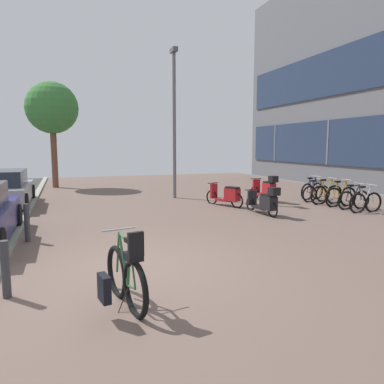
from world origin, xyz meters
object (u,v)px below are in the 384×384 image
(bicycle_rack_04, at_px, (316,193))
(street_tree, at_px, (52,109))
(lamp_post, at_px, (174,117))
(bollard_far, at_px, (27,223))
(bicycle_rack_01, at_px, (354,200))
(bicycle_rack_00, at_px, (365,202))
(bicycle_rack_03, at_px, (327,195))
(bicycle_rack_02, at_px, (341,197))
(bicycle_rack_05, at_px, (312,191))
(scooter_near, at_px, (266,189))
(parked_car_far, at_px, (3,189))
(bollard_near, at_px, (6,269))
(scooter_mid, at_px, (227,195))
(scooter_far, at_px, (265,202))
(bicycle_foreground, at_px, (125,277))

(bicycle_rack_04, distance_m, street_tree, 13.47)
(lamp_post, relative_size, bollard_far, 6.95)
(bicycle_rack_01, bearing_deg, bollard_far, -175.16)
(bicycle_rack_00, xyz_separation_m, bicycle_rack_03, (-0.04, 1.81, 0.02))
(bicycle_rack_01, relative_size, bicycle_rack_02, 0.94)
(bicycle_rack_05, distance_m, street_tree, 13.29)
(bicycle_rack_05, distance_m, bollard_far, 10.86)
(bicycle_rack_02, bearing_deg, bicycle_rack_05, 84.70)
(scooter_near, distance_m, parked_car_far, 9.78)
(bicycle_rack_03, height_order, bicycle_rack_05, bicycle_rack_03)
(scooter_near, xyz_separation_m, bollard_near, (-8.32, -6.69, -0.05))
(bicycle_rack_05, xyz_separation_m, lamp_post, (-5.18, 2.25, 3.00))
(bicycle_rack_04, relative_size, scooter_mid, 0.78)
(scooter_mid, distance_m, parked_car_far, 8.03)
(bicycle_rack_00, bearing_deg, scooter_near, 119.43)
(bicycle_rack_02, relative_size, bollard_near, 1.65)
(scooter_mid, height_order, bollard_near, bollard_near)
(scooter_mid, height_order, lamp_post, lamp_post)
(bicycle_rack_00, relative_size, scooter_far, 0.75)
(bicycle_foreground, xyz_separation_m, lamp_post, (3.62, 9.62, 2.94))
(scooter_near, bearing_deg, bicycle_rack_03, -38.19)
(bicycle_foreground, xyz_separation_m, bicycle_rack_02, (8.63, 5.56, -0.06))
(bicycle_rack_01, relative_size, lamp_post, 0.22)
(bollard_near, bearing_deg, bicycle_rack_02, 24.79)
(bicycle_foreground, distance_m, bicycle_rack_05, 11.48)
(scooter_mid, height_order, parked_car_far, parked_car_far)
(bicycle_rack_01, relative_size, scooter_near, 0.74)
(bicycle_rack_02, bearing_deg, scooter_near, 133.35)
(bicycle_rack_01, distance_m, bicycle_rack_05, 2.41)
(scooter_mid, height_order, bollard_far, bollard_far)
(bicycle_rack_04, bearing_deg, bollard_far, -165.17)
(scooter_mid, xyz_separation_m, bollard_far, (-6.34, -2.85, 0.04))
(bicycle_rack_02, xyz_separation_m, bicycle_rack_05, (0.17, 1.80, -0.01))
(scooter_mid, bearing_deg, bicycle_foreground, -124.54)
(scooter_far, bearing_deg, bicycle_rack_03, 18.62)
(parked_car_far, xyz_separation_m, bollard_near, (1.25, -8.70, -0.21))
(bicycle_rack_00, xyz_separation_m, street_tree, (-9.73, 10.98, 3.72))
(bollard_near, xyz_separation_m, bollard_far, (0.00, 3.24, 0.02))
(bicycle_rack_02, bearing_deg, parked_car_far, 160.74)
(street_tree, distance_m, bollard_far, 11.82)
(bicycle_rack_02, xyz_separation_m, street_tree, (-9.80, 9.78, 3.70))
(bicycle_rack_01, bearing_deg, scooter_mid, 152.74)
(parked_car_far, bearing_deg, bicycle_foreground, -73.63)
(bicycle_rack_02, height_order, bollard_near, bicycle_rack_02)
(lamp_post, bearing_deg, bicycle_rack_05, -23.50)
(bicycle_rack_01, xyz_separation_m, parked_car_far, (-11.45, 4.60, 0.30))
(scooter_near, bearing_deg, bicycle_rack_02, -46.65)
(bicycle_rack_00, distance_m, bicycle_rack_03, 1.81)
(bicycle_rack_04, relative_size, street_tree, 0.24)
(parked_car_far, height_order, lamp_post, lamp_post)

